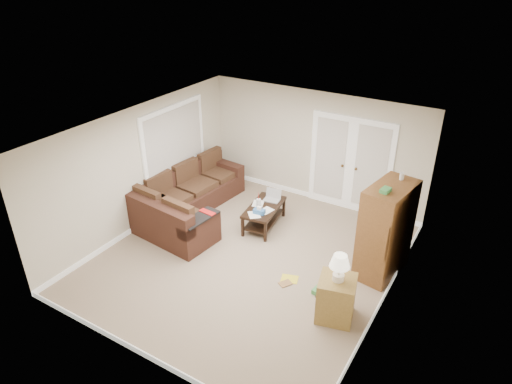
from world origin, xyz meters
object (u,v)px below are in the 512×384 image
Objects in this scene: sectional_sofa at (184,203)px; coffee_table at (264,215)px; side_cabinet at (336,295)px; tv_armoire at (386,230)px.

sectional_sofa is 2.51× the size of coffee_table.
coffee_table is at bearing 128.70° from side_cabinet.
tv_armoire is at bearing -13.63° from coffee_table.
tv_armoire is at bearing 66.91° from side_cabinet.
side_cabinet reaches higher than coffee_table.
sectional_sofa is 2.60× the size of side_cabinet.
sectional_sofa is 4.18m from tv_armoire.
tv_armoire is (4.14, 0.32, 0.51)m from sectional_sofa.
tv_armoire is at bearing 10.56° from sectional_sofa.
tv_armoire is (2.52, -0.25, 0.60)m from coffee_table.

